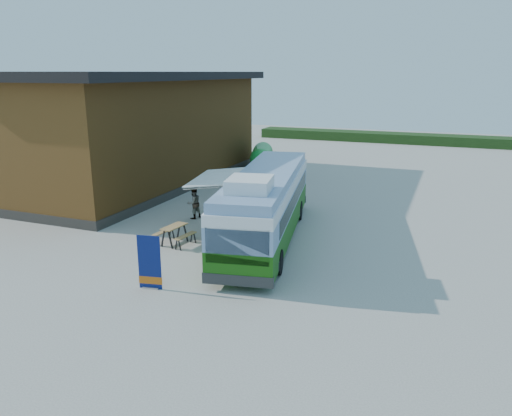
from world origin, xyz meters
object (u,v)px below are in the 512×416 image
at_px(banner, 150,267).
at_px(person_b, 194,203).
at_px(slurry_tanker, 262,156).
at_px(bus, 266,203).
at_px(picnic_table, 174,231).
at_px(person_a, 231,180).

bearing_deg(banner, person_b, 97.67).
relative_size(person_b, slurry_tanker, 0.32).
xyz_separation_m(person_b, slurry_tanker, (-1.43, 13.68, 0.33)).
xyz_separation_m(bus, picnic_table, (-3.61, -2.06, -1.12)).
relative_size(banner, picnic_table, 1.20).
distance_m(person_a, slurry_tanker, 7.84).
distance_m(bus, slurry_tanker, 16.77).
relative_size(picnic_table, person_a, 0.98).
xyz_separation_m(person_a, slurry_tanker, (-0.92, 7.77, 0.31)).
xyz_separation_m(banner, person_a, (-3.33, 14.31, 0.03)).
relative_size(picnic_table, person_b, 1.00).
relative_size(person_a, person_b, 1.02).
bearing_deg(person_b, slurry_tanker, -147.02).
bearing_deg(slurry_tanker, picnic_table, -99.69).
bearing_deg(person_a, picnic_table, -94.28).
relative_size(picnic_table, slurry_tanker, 0.32).
bearing_deg(bus, slurry_tanker, 100.86).
xyz_separation_m(person_a, person_b, (0.51, -5.91, -0.01)).
xyz_separation_m(picnic_table, slurry_tanker, (-2.60, 17.63, 0.52)).
bearing_deg(bus, person_a, 113.26).
relative_size(banner, person_b, 1.20).
height_order(bus, slurry_tanker, bus).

